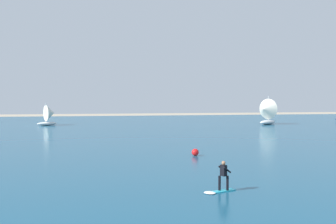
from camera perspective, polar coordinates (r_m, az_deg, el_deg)
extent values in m
cube|color=navy|center=(60.07, -6.73, -2.73)|extent=(160.00, 90.00, 0.10)
cube|color=#26B2CC|center=(23.38, 7.60, -10.64)|extent=(1.46, 0.95, 0.05)
cylinder|color=black|center=(23.26, 7.06, -9.63)|extent=(0.14, 0.14, 0.80)
cylinder|color=black|center=(23.31, 8.14, -9.61)|extent=(0.14, 0.14, 0.80)
cube|color=black|center=(23.15, 7.61, -7.93)|extent=(0.34, 0.42, 0.60)
sphere|color=#9E7051|center=(23.08, 7.62, -6.93)|extent=(0.22, 0.22, 0.22)
cylinder|color=black|center=(23.36, 7.41, -7.71)|extent=(0.50, 0.28, 0.39)
cylinder|color=black|center=(23.03, 8.12, -7.86)|extent=(0.50, 0.28, 0.39)
ellipsoid|color=white|center=(22.79, 5.73, -10.94)|extent=(0.83, 0.88, 0.08)
ellipsoid|color=silver|center=(75.87, 13.48, -1.37)|extent=(4.35, 3.74, 0.81)
cylinder|color=silver|center=(75.92, 13.57, 0.57)|extent=(0.13, 0.13, 4.31)
cone|color=silver|center=(75.12, 13.20, 0.39)|extent=(3.66, 4.04, 3.62)
ellipsoid|color=silver|center=(74.34, -16.26, -1.54)|extent=(3.52, 2.43, 0.63)
cylinder|color=silver|center=(74.18, -16.39, -0.02)|extent=(0.10, 0.10, 3.34)
cone|color=silver|center=(74.41, -15.85, -0.13)|extent=(2.49, 3.16, 2.81)
sphere|color=red|center=(36.17, 3.75, -5.53)|extent=(0.62, 0.62, 0.62)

